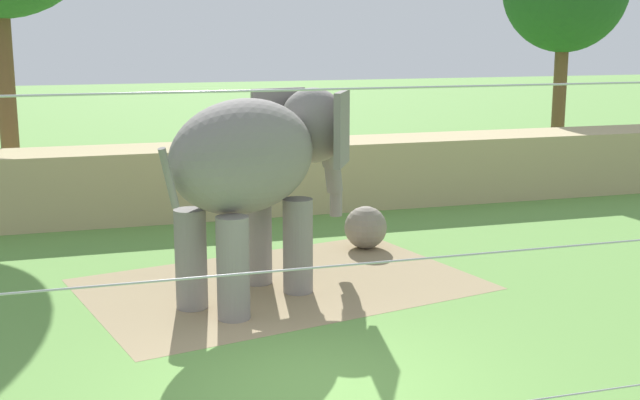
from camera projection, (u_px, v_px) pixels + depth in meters
name	position (u px, v px, depth m)	size (l,w,h in m)	color
ground_plane	(309.00, 387.00, 10.16)	(120.00, 120.00, 0.00)	#609342
dirt_patch	(281.00, 284.00, 14.24)	(6.40, 4.21, 0.01)	#937F5B
embankment_wall	(189.00, 181.00, 19.46)	(36.00, 1.80, 1.62)	tan
elephant	(258.00, 163.00, 13.29)	(3.90, 3.46, 3.30)	gray
enrichment_ball	(366.00, 227.00, 16.52)	(0.85, 0.85, 0.85)	gray
cable_fence	(385.00, 290.00, 7.46)	(11.08, 0.19, 3.94)	brown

